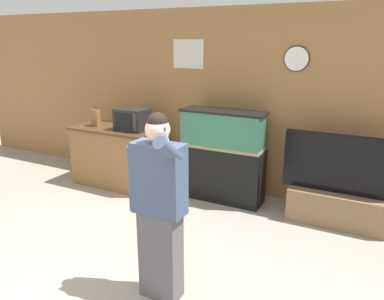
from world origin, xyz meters
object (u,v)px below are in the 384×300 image
Objects in this scene: aquarium_on_stand at (222,156)px; person_standing at (159,206)px; microwave at (132,119)px; counter_island at (117,156)px; tv_on_stand at (338,198)px; knife_block at (96,117)px.

aquarium_on_stand is 2.19m from person_standing.
microwave is 1.42m from aquarium_on_stand.
counter_island is 2.99× the size of microwave.
aquarium_on_stand reaches higher than counter_island.
tv_on_stand is (3.17, 0.17, -0.12)m from counter_island.
tv_on_stand is 2.48m from person_standing.
aquarium_on_stand is (1.34, 0.20, -0.42)m from microwave.
tv_on_stand is at bearing -1.30° from aquarium_on_stand.
aquarium_on_stand is at bearing 178.70° from tv_on_stand.
knife_block is at bearing -173.15° from aquarium_on_stand.
aquarium_on_stand is (1.99, 0.24, -0.40)m from knife_block.
person_standing is at bearing -39.40° from knife_block.
person_standing is (-1.19, -2.12, 0.52)m from tv_on_stand.
aquarium_on_stand is 0.78× the size of person_standing.
person_standing reaches higher than aquarium_on_stand.
knife_block reaches higher than microwave.
microwave is 0.65m from knife_block.
microwave is 0.36× the size of aquarium_on_stand.
aquarium_on_stand is at bearing 98.97° from person_standing.
person_standing is (1.68, -1.95, -0.20)m from microwave.
counter_island is 0.68m from knife_block.
person_standing is (1.99, -1.95, 0.40)m from counter_island.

